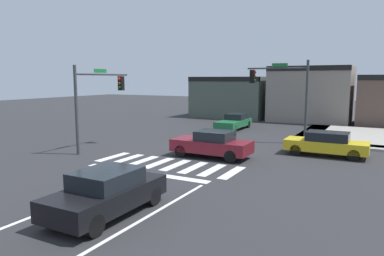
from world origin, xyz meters
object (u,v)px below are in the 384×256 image
(traffic_signal_northeast, at_px, (282,87))
(car_green, at_px, (234,122))
(traffic_signal_southwest, at_px, (98,93))
(car_maroon, at_px, (212,144))
(car_yellow, at_px, (326,144))
(car_black, at_px, (107,192))

(traffic_signal_northeast, height_order, car_green, traffic_signal_northeast)
(traffic_signal_southwest, height_order, car_maroon, traffic_signal_southwest)
(car_green, xyz_separation_m, car_yellow, (8.80, -7.88, 0.05))
(car_yellow, bearing_deg, car_green, 138.15)
(traffic_signal_southwest, relative_size, car_maroon, 1.17)
(car_maroon, bearing_deg, car_yellow, -148.70)
(car_black, bearing_deg, traffic_signal_southwest, 43.64)
(car_maroon, height_order, car_black, car_maroon)
(car_maroon, height_order, car_yellow, car_maroon)
(car_green, height_order, car_yellow, car_yellow)
(traffic_signal_northeast, distance_m, traffic_signal_southwest, 12.49)
(traffic_signal_southwest, relative_size, car_black, 1.21)
(traffic_signal_northeast, distance_m, car_black, 16.90)
(traffic_signal_northeast, xyz_separation_m, car_maroon, (-2.12, -7.01, -3.09))
(car_green, bearing_deg, car_black, 10.29)
(traffic_signal_northeast, relative_size, car_black, 1.32)
(traffic_signal_northeast, bearing_deg, car_yellow, 134.93)
(car_green, xyz_separation_m, car_maroon, (3.13, -11.33, 0.09))
(traffic_signal_northeast, bearing_deg, car_green, -39.46)
(traffic_signal_northeast, xyz_separation_m, car_black, (-1.45, -16.55, -3.10))
(car_black, bearing_deg, car_yellow, -21.08)
(traffic_signal_northeast, bearing_deg, traffic_signal_southwest, 41.01)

